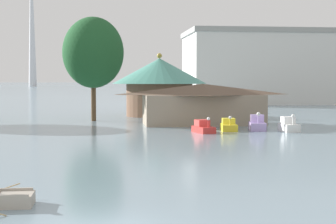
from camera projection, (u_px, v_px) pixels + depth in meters
The scene contains 9 objects.
pedal_boat_red at pixel (203, 128), 49.78m from camera, with size 1.95×2.88×1.52m.
pedal_boat_yellow at pixel (229, 126), 51.72m from camera, with size 1.73×2.90×1.52m.
pedal_boat_lavender at pixel (257, 124), 52.11m from camera, with size 1.95×2.92×1.85m.
pedal_boat_white at pixel (289, 126), 50.68m from camera, with size 1.45×2.40×1.74m.
boathouse at pixel (203, 103), 58.90m from camera, with size 13.95×7.09×4.49m.
green_roof_pavilion at pixel (159, 82), 72.64m from camera, with size 12.82×12.82×8.54m.
shoreline_tree_mid at pixel (93, 53), 63.56m from camera, with size 7.29×7.29×12.42m.
background_building_block at pixel (274, 67), 111.83m from camera, with size 37.01×18.84×15.06m.
distant_broadcast_tower at pixel (32, 6), 398.65m from camera, with size 9.70×9.70×144.99m.
Camera 1 is at (0.29, -17.31, 4.93)m, focal length 57.08 mm.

